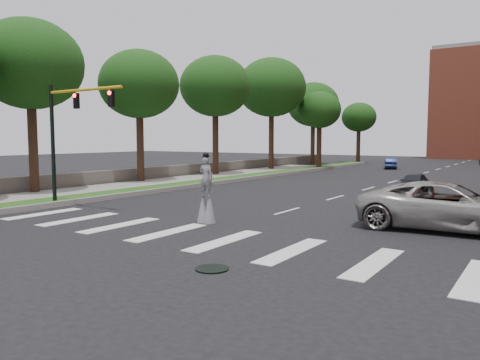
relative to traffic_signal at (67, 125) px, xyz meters
The scene contains 18 objects.
ground_plane 11.04m from the traffic_signal, 17.05° to the right, with size 160.00×160.00×0.00m, color black.
grass_median 17.56m from the traffic_signal, 95.77° to the left, with size 2.00×60.00×0.25m, color #1E4914.
median_curb 17.48m from the traffic_signal, 92.25° to the left, with size 0.20×60.00×0.28m, color gray.
sidewalk_left 9.37m from the traffic_signal, 123.98° to the left, with size 4.00×60.00×0.18m, color gray.
stone_wall 20.64m from the traffic_signal, 110.80° to the left, with size 0.50×56.00×1.10m, color #534E47.
manhole 14.33m from the traffic_signal, 21.36° to the right, with size 0.90×0.90×0.04m, color black.
traffic_signal is the anchor object (origin of this frame).
stilt_performer 8.95m from the traffic_signal, ahead, with size 0.84×0.54×2.93m.
suv_crossing 17.85m from the traffic_signal, 13.98° to the left, with size 3.05×6.62×1.84m, color #A29F99.
car_near 21.13m from the traffic_signal, 51.59° to the left, with size 1.50×3.73×1.27m, color black.
car_mid 39.51m from the traffic_signal, 82.63° to the left, with size 1.29×3.70×1.22m, color #16244E.
tree_1 7.70m from the traffic_signal, 161.14° to the left, with size 6.41×6.41×10.68m.
tree_2 13.20m from the traffic_signal, 119.45° to the left, with size 6.13×6.13×10.20m.
tree_3 21.05m from the traffic_signal, 105.62° to the left, with size 6.49×6.49×10.94m.
tree_4 30.34m from the traffic_signal, 99.93° to the left, with size 7.42×7.42×12.06m.
tree_5 42.18m from the traffic_signal, 97.99° to the left, with size 6.72×6.72×10.68m.
tree_6 33.91m from the traffic_signal, 92.48° to the left, with size 4.79×4.79×8.64m.
tree_7 49.52m from the traffic_signal, 92.83° to the left, with size 4.81×4.81×8.43m.
Camera 1 is at (10.39, -11.76, 3.51)m, focal length 35.00 mm.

